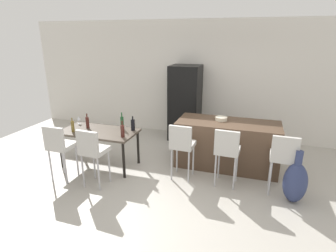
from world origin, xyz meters
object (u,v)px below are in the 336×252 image
at_px(wine_bottle_corner, 133,125).
at_px(kitchen_island, 227,144).
at_px(bar_chair_left, 182,143).
at_px(wine_bottle_left, 87,122).
at_px(fruit_bowl, 221,119).
at_px(wine_bottle_middle, 123,131).
at_px(wine_glass_near, 79,118).
at_px(dining_chair_far, 92,149).
at_px(wine_bottle_far, 73,126).
at_px(bar_chair_middle, 227,149).
at_px(dining_chair_near, 59,144).
at_px(floor_vase, 295,182).
at_px(dining_table, 99,134).
at_px(refrigerator, 185,103).
at_px(wine_bottle_right, 122,123).
at_px(bar_chair_right, 284,155).

bearing_deg(wine_bottle_corner, kitchen_island, 16.71).
bearing_deg(bar_chair_left, wine_bottle_corner, 166.02).
height_order(wine_bottle_left, fruit_bowl, wine_bottle_left).
distance_m(wine_bottle_middle, wine_glass_near, 1.31).
distance_m(dining_chair_far, fruit_bowl, 2.51).
bearing_deg(wine_bottle_far, bar_chair_middle, 3.48).
height_order(dining_chair_near, wine_bottle_left, dining_chair_near).
distance_m(bar_chair_left, floor_vase, 1.91).
height_order(dining_table, refrigerator, refrigerator).
bearing_deg(wine_glass_near, bar_chair_left, -7.10).
height_order(wine_bottle_right, refrigerator, refrigerator).
distance_m(bar_chair_middle, bar_chair_right, 0.88).
bearing_deg(wine_bottle_corner, floor_vase, -8.21).
bearing_deg(dining_chair_far, kitchen_island, 36.16).
distance_m(kitchen_island, bar_chair_middle, 0.84).
distance_m(wine_bottle_far, wine_glass_near, 0.51).
distance_m(kitchen_island, bar_chair_right, 1.28).
bearing_deg(wine_bottle_right, bar_chair_left, -11.57).
bearing_deg(floor_vase, fruit_bowl, 141.77).
xyz_separation_m(bar_chair_right, wine_glass_near, (-4.00, 0.29, 0.17)).
bearing_deg(dining_table, floor_vase, -2.96).
xyz_separation_m(dining_chair_far, wine_glass_near, (-0.96, 1.01, 0.17)).
distance_m(bar_chair_middle, dining_table, 2.49).
relative_size(dining_chair_far, wine_bottle_right, 3.07).
bearing_deg(dining_chair_far, bar_chair_middle, 18.40).
bearing_deg(wine_bottle_far, bar_chair_left, 4.76).
height_order(wine_bottle_left, floor_vase, wine_bottle_left).
bearing_deg(kitchen_island, wine_bottle_right, -165.15).
xyz_separation_m(wine_bottle_middle, wine_bottle_corner, (0.02, 0.40, -0.01)).
height_order(kitchen_island, wine_bottle_left, wine_bottle_left).
distance_m(dining_chair_far, wine_bottle_middle, 0.66).
bearing_deg(bar_chair_left, dining_chair_far, -152.30).
bearing_deg(fruit_bowl, wine_glass_near, -168.47).
distance_m(wine_bottle_far, wine_bottle_corner, 1.15).
distance_m(dining_table, floor_vase, 3.59).
bearing_deg(dining_chair_far, bar_chair_right, 13.27).
bearing_deg(dining_table, bar_chair_middle, -0.60).
height_order(bar_chair_right, fruit_bowl, bar_chair_right).
height_order(wine_bottle_corner, floor_vase, wine_bottle_corner).
xyz_separation_m(kitchen_island, wine_bottle_far, (-2.84, -0.98, 0.39)).
height_order(dining_chair_far, wine_glass_near, dining_chair_far).
xyz_separation_m(kitchen_island, dining_chair_near, (-2.74, -1.52, 0.24)).
height_order(dining_chair_far, wine_bottle_corner, dining_chair_far).
bearing_deg(wine_bottle_far, dining_chair_near, -79.74).
height_order(wine_bottle_middle, refrigerator, refrigerator).
bearing_deg(bar_chair_left, wine_glass_near, 172.90).
xyz_separation_m(wine_bottle_right, wine_glass_near, (-1.02, 0.02, -0.01)).
height_order(kitchen_island, wine_bottle_right, wine_bottle_right).
height_order(bar_chair_middle, refrigerator, refrigerator).
relative_size(bar_chair_right, fruit_bowl, 4.55).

